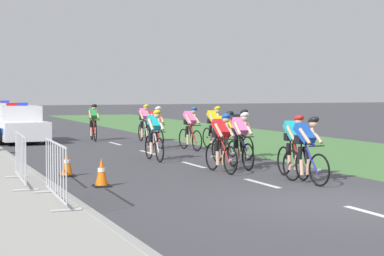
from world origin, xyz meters
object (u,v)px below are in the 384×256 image
(cyclist_third, at_px, (221,142))
(traffic_cone_near, at_px, (102,173))
(police_car_nearest, at_px, (17,125))
(crowd_barrier_middle, at_px, (21,159))
(cyclist_fourth, at_px, (241,139))
(cyclist_fifth, at_px, (225,137))
(cyclist_seventh, at_px, (154,134))
(cyclist_ninth, at_px, (156,127))
(police_car_second, at_px, (0,119))
(crowd_barrier_front, at_px, (56,172))
(cyclist_second, at_px, (294,145))
(cyclist_twelfth, at_px, (93,122))
(cyclist_eighth, at_px, (190,128))
(cyclist_eleventh, at_px, (144,123))
(cyclist_tenth, at_px, (214,127))
(cyclist_lead, at_px, (306,149))
(cyclist_sixth, at_px, (240,133))

(cyclist_third, xyz_separation_m, traffic_cone_near, (-3.46, -1.23, -0.48))
(police_car_nearest, distance_m, crowd_barrier_middle, 13.25)
(cyclist_fourth, xyz_separation_m, cyclist_fifth, (0.06, 1.08, 0.00))
(cyclist_seventh, relative_size, traffic_cone_near, 2.69)
(cyclist_ninth, bearing_deg, cyclist_fifth, -88.51)
(traffic_cone_near, bearing_deg, police_car_second, 89.89)
(police_car_nearest, height_order, crowd_barrier_front, police_car_nearest)
(cyclist_second, distance_m, cyclist_twelfth, 13.38)
(cyclist_eighth, relative_size, cyclist_eleventh, 1.00)
(cyclist_ninth, bearing_deg, crowd_barrier_front, -118.07)
(cyclist_fourth, bearing_deg, police_car_second, 103.83)
(police_car_second, bearing_deg, crowd_barrier_middle, -95.22)
(police_car_nearest, relative_size, crowd_barrier_front, 1.94)
(cyclist_tenth, relative_size, police_car_second, 0.38)
(cyclist_seventh, distance_m, cyclist_eighth, 3.65)
(cyclist_fourth, height_order, crowd_barrier_front, cyclist_fourth)
(cyclist_third, xyz_separation_m, cyclist_fourth, (0.84, 0.58, 0.00))
(cyclist_fifth, xyz_separation_m, police_car_nearest, (-4.33, 10.53, -0.11))
(cyclist_lead, xyz_separation_m, cyclist_fourth, (-0.07, 3.12, 0.00))
(cyclist_tenth, xyz_separation_m, cyclist_twelfth, (-3.13, 5.19, 0.00))
(police_car_nearest, bearing_deg, crowd_barrier_front, -95.36)
(crowd_barrier_middle, bearing_deg, cyclist_ninth, 53.86)
(cyclist_eleventh, height_order, crowd_barrier_middle, cyclist_eleventh)
(cyclist_second, bearing_deg, cyclist_lead, -104.69)
(cyclist_sixth, distance_m, cyclist_ninth, 4.44)
(crowd_barrier_middle, bearing_deg, traffic_cone_near, -9.71)
(cyclist_third, distance_m, cyclist_sixth, 3.50)
(cyclist_second, relative_size, crowd_barrier_middle, 0.74)
(cyclist_ninth, relative_size, crowd_barrier_front, 0.74)
(crowd_barrier_middle, bearing_deg, cyclist_eighth, 46.11)
(police_car_second, bearing_deg, crowd_barrier_front, -93.93)
(cyclist_second, relative_size, cyclist_eighth, 1.00)
(cyclist_fourth, relative_size, police_car_nearest, 0.38)
(police_car_second, bearing_deg, cyclist_eleventh, -58.13)
(cyclist_seventh, bearing_deg, cyclist_eighth, 50.40)
(cyclist_second, bearing_deg, cyclist_eleventh, 89.06)
(crowd_barrier_front, height_order, traffic_cone_near, crowd_barrier_front)
(cyclist_tenth, bearing_deg, cyclist_seventh, -137.17)
(cyclist_second, distance_m, cyclist_sixth, 4.57)
(cyclist_third, bearing_deg, cyclist_ninth, 83.93)
(cyclist_tenth, xyz_separation_m, traffic_cone_near, (-6.21, -7.72, -0.48))
(cyclist_tenth, height_order, crowd_barrier_front, cyclist_tenth)
(traffic_cone_near, bearing_deg, cyclist_twelfth, 76.60)
(cyclist_tenth, xyz_separation_m, police_car_nearest, (-6.17, 5.71, -0.11))
(cyclist_twelfth, bearing_deg, cyclist_tenth, -58.92)
(cyclist_lead, xyz_separation_m, cyclist_third, (-0.91, 2.54, 0.00))
(traffic_cone_near, bearing_deg, cyclist_tenth, 51.20)
(cyclist_sixth, bearing_deg, traffic_cone_near, -142.91)
(cyclist_eighth, xyz_separation_m, traffic_cone_near, (-5.16, -7.40, -0.48))
(cyclist_second, relative_size, cyclist_fourth, 1.00)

